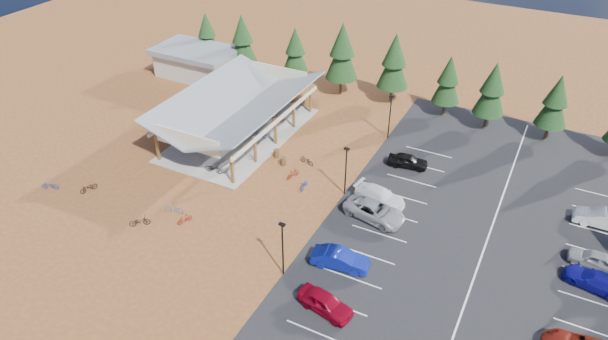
# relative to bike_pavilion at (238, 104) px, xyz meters

# --- Properties ---
(ground) EXTENTS (140.00, 140.00, 0.00)m
(ground) POSITION_rel_bike_pavilion_xyz_m (10.00, -7.00, -3.82)
(ground) COLOR brown
(ground) RESTS_ON ground
(asphalt_lot) EXTENTS (27.00, 44.00, 0.04)m
(asphalt_lot) POSITION_rel_bike_pavilion_xyz_m (28.50, -4.00, -3.80)
(asphalt_lot) COLOR black
(asphalt_lot) RESTS_ON ground
(concrete_pad) EXTENTS (10.60, 18.60, 0.10)m
(concrete_pad) POSITION_rel_bike_pavilion_xyz_m (0.00, 0.00, -3.77)
(concrete_pad) COLOR gray
(concrete_pad) RESTS_ON ground
(bike_pavilion) EXTENTS (11.65, 19.40, 4.97)m
(bike_pavilion) POSITION_rel_bike_pavilion_xyz_m (0.00, 0.00, 0.00)
(bike_pavilion) COLOR brown
(bike_pavilion) RESTS_ON concrete_pad
(outbuilding) EXTENTS (11.00, 7.00, 3.90)m
(outbuilding) POSITION_rel_bike_pavilion_xyz_m (-14.00, 11.00, -1.80)
(outbuilding) COLOR #ADA593
(outbuilding) RESTS_ON ground
(lamp_post_0) EXTENTS (0.50, 0.25, 5.14)m
(lamp_post_0) POSITION_rel_bike_pavilion_xyz_m (15.00, -17.00, -0.85)
(lamp_post_0) COLOR black
(lamp_post_0) RESTS_ON ground
(lamp_post_1) EXTENTS (0.50, 0.25, 5.14)m
(lamp_post_1) POSITION_rel_bike_pavilion_xyz_m (15.00, -5.00, -0.85)
(lamp_post_1) COLOR black
(lamp_post_1) RESTS_ON ground
(lamp_post_2) EXTENTS (0.50, 0.25, 5.14)m
(lamp_post_2) POSITION_rel_bike_pavilion_xyz_m (15.00, 7.00, -0.85)
(lamp_post_2) COLOR black
(lamp_post_2) RESTS_ON ground
(trash_bin_0) EXTENTS (0.60, 0.60, 0.90)m
(trash_bin_0) POSITION_rel_bike_pavilion_xyz_m (7.35, -3.24, -3.37)
(trash_bin_0) COLOR #4E331B
(trash_bin_0) RESTS_ON ground
(trash_bin_1) EXTENTS (0.60, 0.60, 0.90)m
(trash_bin_1) POSITION_rel_bike_pavilion_xyz_m (5.99, -2.27, -3.37)
(trash_bin_1) COLOR #4E331B
(trash_bin_1) RESTS_ON ground
(pine_0) EXTENTS (3.23, 3.23, 7.52)m
(pine_0) POSITION_rel_bike_pavilion_xyz_m (-14.84, 14.98, 0.76)
(pine_0) COLOR #382314
(pine_0) RESTS_ON ground
(pine_1) EXTENTS (3.64, 3.64, 8.47)m
(pine_1) POSITION_rel_bike_pavilion_xyz_m (-8.34, 14.03, 1.35)
(pine_1) COLOR #382314
(pine_1) RESTS_ON ground
(pine_2) EXTENTS (3.31, 3.31, 7.72)m
(pine_2) POSITION_rel_bike_pavilion_xyz_m (-0.82, 14.79, 0.89)
(pine_2) COLOR #382314
(pine_2) RESTS_ON ground
(pine_3) EXTENTS (4.03, 4.03, 9.38)m
(pine_3) POSITION_rel_bike_pavilion_xyz_m (5.77, 14.73, 1.90)
(pine_3) COLOR #382314
(pine_3) RESTS_ON ground
(pine_4) EXTENTS (3.82, 3.82, 8.90)m
(pine_4) POSITION_rel_bike_pavilion_xyz_m (12.27, 15.45, 1.61)
(pine_4) COLOR #382314
(pine_4) RESTS_ON ground
(pine_5) EXTENTS (3.22, 3.22, 7.49)m
(pine_5) POSITION_rel_bike_pavilion_xyz_m (19.03, 15.11, 0.75)
(pine_5) COLOR #382314
(pine_5) RESTS_ON ground
(pine_6) EXTENTS (3.47, 3.47, 8.09)m
(pine_6) POSITION_rel_bike_pavilion_xyz_m (24.14, 14.13, 1.12)
(pine_6) COLOR #382314
(pine_6) RESTS_ON ground
(pine_7) EXTENTS (3.32, 3.32, 7.73)m
(pine_7) POSITION_rel_bike_pavilion_xyz_m (30.68, 14.63, 0.89)
(pine_7) COLOR #382314
(pine_7) RESTS_ON ground
(bike_0) EXTENTS (1.80, 0.82, 0.91)m
(bike_0) POSITION_rel_bike_pavilion_xyz_m (-2.94, -4.86, -3.27)
(bike_0) COLOR black
(bike_0) RESTS_ON concrete_pad
(bike_1) EXTENTS (1.84, 0.82, 1.07)m
(bike_1) POSITION_rel_bike_pavilion_xyz_m (-1.63, -1.26, -3.19)
(bike_1) COLOR #989AA0
(bike_1) RESTS_ON concrete_pad
(bike_2) EXTENTS (1.89, 0.99, 0.95)m
(bike_2) POSITION_rel_bike_pavilion_xyz_m (-3.04, -0.09, -3.25)
(bike_2) COLOR #134B97
(bike_2) RESTS_ON concrete_pad
(bike_3) EXTENTS (1.57, 0.65, 0.91)m
(bike_3) POSITION_rel_bike_pavilion_xyz_m (-1.25, 6.67, -3.27)
(bike_3) COLOR maroon
(bike_3) RESTS_ON concrete_pad
(bike_4) EXTENTS (1.96, 0.86, 1.00)m
(bike_4) POSITION_rel_bike_pavilion_xyz_m (1.89, -7.80, -3.22)
(bike_4) COLOR black
(bike_4) RESTS_ON concrete_pad
(bike_5) EXTENTS (1.55, 0.67, 0.90)m
(bike_5) POSITION_rel_bike_pavilion_xyz_m (3.41, -4.11, -3.27)
(bike_5) COLOR #9D9FA4
(bike_5) RESTS_ON concrete_pad
(bike_6) EXTENTS (1.88, 0.85, 0.95)m
(bike_6) POSITION_rel_bike_pavilion_xyz_m (2.37, 0.25, -3.25)
(bike_6) COLOR #233F97
(bike_6) RESTS_ON concrete_pad
(bike_7) EXTENTS (1.61, 0.61, 0.94)m
(bike_7) POSITION_rel_bike_pavilion_xyz_m (2.51, 4.23, -3.25)
(bike_7) COLOR maroon
(bike_7) RESTS_ON concrete_pad
(bike_8) EXTENTS (1.14, 1.81, 0.90)m
(bike_8) POSITION_rel_bike_pavilion_xyz_m (-6.97, -15.83, -3.38)
(bike_8) COLOR black
(bike_8) RESTS_ON ground
(bike_10) EXTENTS (1.77, 1.24, 0.88)m
(bike_10) POSITION_rel_bike_pavilion_xyz_m (-10.52, -17.27, -3.38)
(bike_10) COLOR #1A339A
(bike_10) RESTS_ON ground
(bike_11) EXTENTS (0.96, 1.53, 0.89)m
(bike_11) POSITION_rel_bike_pavilion_xyz_m (4.15, -15.44, -3.38)
(bike_11) COLOR maroon
(bike_11) RESTS_ON ground
(bike_12) EXTENTS (1.81, 1.68, 0.96)m
(bike_12) POSITION_rel_bike_pavilion_xyz_m (0.88, -17.56, -3.34)
(bike_12) COLOR black
(bike_12) RESTS_ON ground
(bike_13) EXTENTS (1.85, 0.87, 1.07)m
(bike_13) POSITION_rel_bike_pavilion_xyz_m (2.49, -14.78, -3.29)
(bike_13) COLOR gray
(bike_13) RESTS_ON ground
(bike_14) EXTENTS (0.86, 1.83, 0.92)m
(bike_14) POSITION_rel_bike_pavilion_xyz_m (11.21, -5.97, -3.36)
(bike_14) COLOR navy
(bike_14) RESTS_ON ground
(bike_15) EXTENTS (0.97, 1.68, 0.97)m
(bike_15) POSITION_rel_bike_pavilion_xyz_m (9.35, -4.89, -3.34)
(bike_15) COLOR maroon
(bike_15) RESTS_ON ground
(bike_16) EXTENTS (1.83, 1.03, 0.91)m
(bike_16) POSITION_rel_bike_pavilion_xyz_m (9.42, -2.01, -3.37)
(bike_16) COLOR black
(bike_16) RESTS_ON ground
(car_0) EXTENTS (4.63, 2.60, 1.49)m
(car_0) POSITION_rel_bike_pavilion_xyz_m (19.53, -18.85, -3.04)
(car_0) COLOR maroon
(car_0) RESTS_ON asphalt_lot
(car_1) EXTENTS (4.85, 2.34, 1.53)m
(car_1) POSITION_rel_bike_pavilion_xyz_m (18.63, -14.19, -3.02)
(car_1) COLOR navy
(car_1) RESTS_ON asphalt_lot
(car_2) EXTENTS (5.99, 3.54, 1.56)m
(car_2) POSITION_rel_bike_pavilion_xyz_m (18.83, -7.16, -3.00)
(car_2) COLOR gray
(car_2) RESTS_ON asphalt_lot
(car_3) EXTENTS (5.17, 2.76, 1.43)m
(car_3) POSITION_rel_bike_pavilion_xyz_m (18.42, -4.71, -3.07)
(car_3) COLOR white
(car_3) RESTS_ON asphalt_lot
(car_4) EXTENTS (4.24, 2.23, 1.37)m
(car_4) POSITION_rel_bike_pavilion_xyz_m (18.82, 2.29, -3.10)
(car_4) COLOR black
(car_4) RESTS_ON asphalt_lot
(car_7) EXTENTS (5.08, 2.89, 1.39)m
(car_7) POSITION_rel_bike_pavilion_xyz_m (36.89, -7.38, -3.09)
(car_7) COLOR navy
(car_7) RESTS_ON asphalt_lot
(car_8) EXTENTS (3.96, 1.74, 1.33)m
(car_8) POSITION_rel_bike_pavilion_xyz_m (36.57, -4.79, -3.12)
(car_8) COLOR gray
(car_8) RESTS_ON asphalt_lot
(car_9) EXTENTS (4.87, 1.86, 1.58)m
(car_9) POSITION_rel_bike_pavilion_xyz_m (36.96, 0.98, -2.99)
(car_9) COLOR white
(car_9) RESTS_ON asphalt_lot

